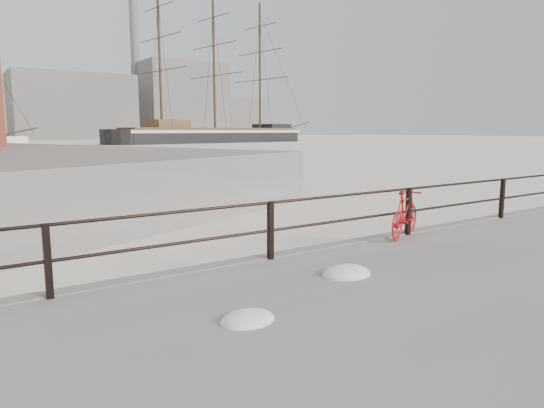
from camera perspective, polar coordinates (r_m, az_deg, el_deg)
ground at (r=13.64m, az=24.67°, el=-2.86°), size 400.00×400.00×0.00m
guardrail at (r=13.43m, az=25.44°, el=0.60°), size 28.00×0.10×1.00m
bicycle at (r=10.36m, az=15.39°, el=-1.12°), size 1.57×0.86×0.97m
barque_black at (r=101.72m, az=-6.68°, el=7.19°), size 56.27×25.52×31.10m
industrial_west at (r=150.34m, az=-22.39°, el=10.50°), size 32.00×18.00×18.00m
industrial_mid at (r=166.05m, az=-10.68°, el=11.79°), size 26.00×20.00×24.00m
industrial_east at (r=180.65m, az=-4.48°, el=10.06°), size 20.00×16.00×14.00m
smokestack at (r=166.87m, az=-15.73°, el=15.06°), size 2.80×2.80×44.00m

